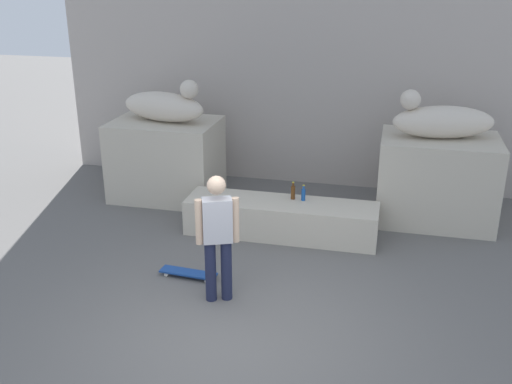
% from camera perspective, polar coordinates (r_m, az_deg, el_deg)
% --- Properties ---
extents(ground_plane, '(40.00, 40.00, 0.00)m').
position_cam_1_polar(ground_plane, '(6.98, -2.31, -13.92)').
color(ground_plane, '#605E5B').
extents(facade_wall, '(9.71, 0.60, 6.65)m').
position_cam_1_polar(facade_wall, '(11.33, 5.57, 17.49)').
color(facade_wall, '#B4A9A0').
rests_on(facade_wall, ground_plane).
extents(pedestal_left, '(1.87, 1.34, 1.42)m').
position_cam_1_polar(pedestal_left, '(10.87, -8.66, 3.16)').
color(pedestal_left, beige).
rests_on(pedestal_left, ground_plane).
extents(pedestal_right, '(1.87, 1.34, 1.42)m').
position_cam_1_polar(pedestal_right, '(10.15, 17.07, 1.16)').
color(pedestal_right, beige).
rests_on(pedestal_right, ground_plane).
extents(statue_reclining_left, '(1.68, 0.89, 0.78)m').
position_cam_1_polar(statue_reclining_left, '(10.59, -8.79, 8.26)').
color(statue_reclining_left, beige).
rests_on(statue_reclining_left, pedestal_left).
extents(statue_reclining_right, '(1.68, 0.87, 0.78)m').
position_cam_1_polar(statue_reclining_right, '(9.86, 17.48, 6.61)').
color(statue_reclining_right, beige).
rests_on(statue_reclining_right, pedestal_right).
extents(ledge_block, '(3.01, 0.77, 0.56)m').
position_cam_1_polar(ledge_block, '(9.30, 2.44, -2.57)').
color(ledge_block, beige).
rests_on(ledge_block, ground_plane).
extents(skater, '(0.51, 0.32, 1.67)m').
position_cam_1_polar(skater, '(7.27, -3.73, -4.03)').
color(skater, '#1E233F').
rests_on(skater, ground_plane).
extents(skateboard, '(0.81, 0.26, 0.08)m').
position_cam_1_polar(skateboard, '(8.20, -6.56, -7.78)').
color(skateboard, navy).
rests_on(skateboard, ground_plane).
extents(bottle_brown, '(0.07, 0.07, 0.29)m').
position_cam_1_polar(bottle_brown, '(9.29, 3.60, -0.00)').
color(bottle_brown, '#593314').
rests_on(bottle_brown, ledge_block).
extents(bottle_blue, '(0.07, 0.07, 0.26)m').
position_cam_1_polar(bottle_blue, '(9.25, 4.61, -0.22)').
color(bottle_blue, '#194C99').
rests_on(bottle_blue, ledge_block).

